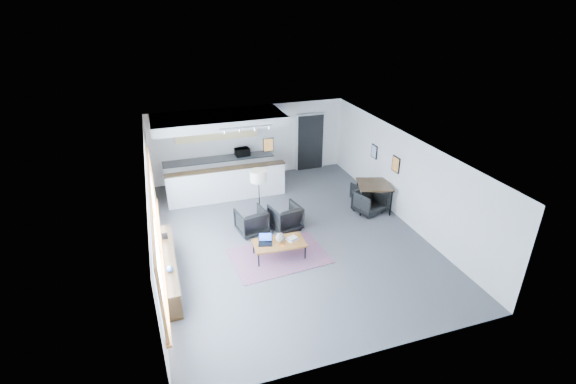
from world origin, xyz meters
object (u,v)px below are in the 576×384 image
object	(u,v)px
laptop	(265,240)
dining_chair_far	(365,192)
microwave	(242,151)
floor_lamp	(259,178)
ceramic_pot	(280,237)
book_stack	(292,239)
armchair_right	(285,216)
armchair_left	(251,220)
dining_chair_near	(369,203)
coffee_table	(279,243)
dining_table	(374,186)

from	to	relation	value
laptop	dining_chair_far	xyz separation A→B (m)	(3.90, 2.07, -0.20)
microwave	floor_lamp	bearing A→B (deg)	-101.43
ceramic_pot	book_stack	size ratio (longest dim) A/B	0.71
ceramic_pot	armchair_right	distance (m)	1.38
armchair_left	dining_chair_far	world-z (taller)	armchair_left
ceramic_pot	dining_chair_far	xyz separation A→B (m)	(3.52, 2.13, -0.25)
book_stack	dining_chair_near	distance (m)	3.28
coffee_table	dining_chair_far	world-z (taller)	dining_chair_far
coffee_table	dining_table	xyz separation A→B (m)	(3.56, 1.59, 0.38)
armchair_left	dining_table	xyz separation A→B (m)	(3.95, 0.22, 0.38)
armchair_left	floor_lamp	xyz separation A→B (m)	(0.34, 0.39, 1.08)
dining_chair_far	dining_table	bearing A→B (deg)	75.49
armchair_left	armchair_right	world-z (taller)	armchair_right
armchair_right	dining_chair_near	size ratio (longest dim) A/B	1.20
armchair_right	floor_lamp	world-z (taller)	floor_lamp
coffee_table	floor_lamp	xyz separation A→B (m)	(-0.04, 1.76, 1.09)
armchair_right	coffee_table	bearing A→B (deg)	53.53
laptop	coffee_table	bearing A→B (deg)	1.96
coffee_table	laptop	bearing A→B (deg)	167.43
dining_table	dining_chair_near	world-z (taller)	dining_table
coffee_table	ceramic_pot	world-z (taller)	ceramic_pot
dining_chair_near	microwave	xyz separation A→B (m)	(-3.12, 3.64, 0.76)
coffee_table	dining_chair_far	distance (m)	4.17
laptop	book_stack	xyz separation A→B (m)	(0.69, -0.09, -0.03)
coffee_table	dining_chair_far	size ratio (longest dim) A/B	2.23
laptop	floor_lamp	xyz separation A→B (m)	(0.29, 1.67, 0.98)
armchair_left	armchair_right	distance (m)	0.97
book_stack	dining_chair_near	bearing A→B (deg)	25.40
laptop	microwave	distance (m)	5.02
dining_chair_near	laptop	bearing A→B (deg)	-178.19
armchair_left	dining_table	bearing A→B (deg)	173.23
book_stack	dining_chair_near	size ratio (longest dim) A/B	0.49
laptop	microwave	xyz separation A→B (m)	(0.54, 4.95, 0.60)
laptop	armchair_right	xyz separation A→B (m)	(0.92, 1.20, -0.09)
dining_table	microwave	distance (m)	4.83
armchair_left	coffee_table	bearing A→B (deg)	95.84
laptop	armchair_left	size ratio (longest dim) A/B	0.52
floor_lamp	dining_chair_far	bearing A→B (deg)	6.33
ceramic_pot	dining_chair_near	distance (m)	3.57
armchair_right	laptop	bearing A→B (deg)	40.47
laptop	armchair_right	world-z (taller)	armchair_right
book_stack	floor_lamp	bearing A→B (deg)	102.88
book_stack	dining_chair_far	bearing A→B (deg)	33.97
book_stack	dining_table	xyz separation A→B (m)	(3.21, 1.59, 0.31)
laptop	dining_chair_near	xyz separation A→B (m)	(3.66, 1.32, -0.16)
book_stack	floor_lamp	size ratio (longest dim) A/B	0.20
dining_table	dining_chair_near	bearing A→B (deg)	-142.50
coffee_table	dining_chair_near	bearing A→B (deg)	24.94
floor_lamp	dining_chair_near	world-z (taller)	floor_lamp
coffee_table	ceramic_pot	xyz separation A→B (m)	(0.04, 0.02, 0.15)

